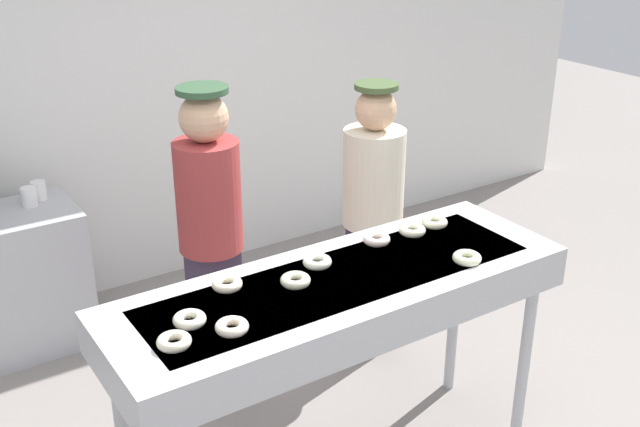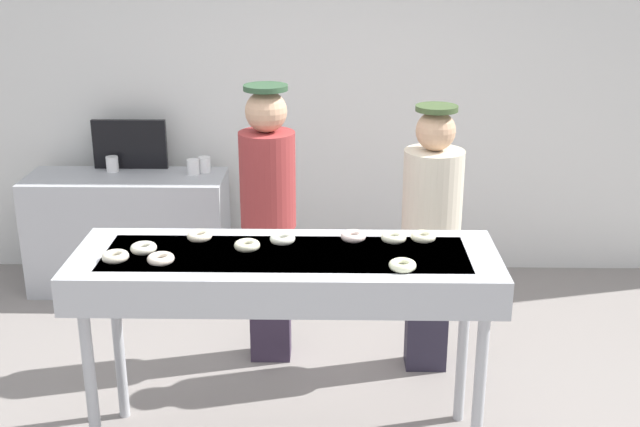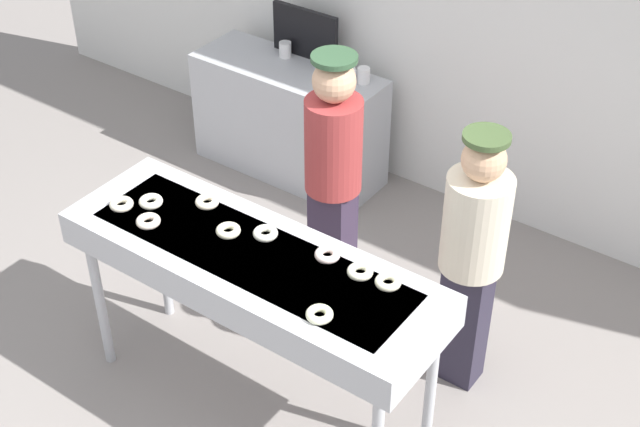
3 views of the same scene
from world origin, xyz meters
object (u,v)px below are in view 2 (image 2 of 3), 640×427
at_px(sugar_donut_8, 402,265).
at_px(paper_cup_2, 204,164).
at_px(worker_baker, 268,209).
at_px(sugar_donut_7, 115,256).
at_px(sugar_donut_2, 423,237).
at_px(sugar_donut_9, 353,236).
at_px(sugar_donut_0, 394,237).
at_px(prep_counter, 129,232).
at_px(paper_cup_0, 112,164).
at_px(sugar_donut_1, 144,248).
at_px(fryer_conveyor, 286,273).
at_px(sugar_donut_5, 161,259).
at_px(paper_cup_1, 193,167).
at_px(sugar_donut_4, 200,236).
at_px(menu_display, 130,144).
at_px(worker_assistant, 431,225).
at_px(sugar_donut_3, 282,239).
at_px(sugar_donut_6, 247,245).

relative_size(sugar_donut_8, paper_cup_2, 1.13).
xyz_separation_m(worker_baker, paper_cup_2, (-0.55, 1.16, -0.06)).
distance_m(sugar_donut_7, worker_baker, 1.20).
relative_size(sugar_donut_2, sugar_donut_9, 1.00).
height_order(sugar_donut_0, prep_counter, sugar_donut_0).
height_order(sugar_donut_7, paper_cup_0, sugar_donut_7).
height_order(sugar_donut_1, paper_cup_0, sugar_donut_1).
height_order(sugar_donut_2, worker_baker, worker_baker).
bearing_deg(sugar_donut_2, paper_cup_2, 125.97).
xyz_separation_m(fryer_conveyor, paper_cup_2, (-0.71, 2.08, -0.06)).
xyz_separation_m(sugar_donut_0, sugar_donut_5, (-1.08, -0.29, 0.00)).
distance_m(sugar_donut_0, paper_cup_1, 2.26).
relative_size(sugar_donut_0, prep_counter, 0.09).
height_order(sugar_donut_2, sugar_donut_8, same).
bearing_deg(worker_baker, sugar_donut_4, 68.79).
height_order(paper_cup_0, menu_display, menu_display).
relative_size(sugar_donut_5, worker_baker, 0.07).
relative_size(worker_baker, paper_cup_1, 15.38).
xyz_separation_m(worker_baker, worker_assistant, (0.94, -0.10, -0.05)).
bearing_deg(paper_cup_0, sugar_donut_4, -63.62).
distance_m(sugar_donut_0, worker_baker, 1.02).
distance_m(sugar_donut_3, sugar_donut_9, 0.35).
distance_m(sugar_donut_6, sugar_donut_7, 0.61).
bearing_deg(sugar_donut_4, menu_display, 112.59).
distance_m(sugar_donut_0, sugar_donut_2, 0.15).
distance_m(fryer_conveyor, sugar_donut_4, 0.48).
bearing_deg(paper_cup_2, sugar_donut_7, -91.89).
bearing_deg(sugar_donut_7, sugar_donut_0, 11.61).
bearing_deg(menu_display, sugar_donut_1, -74.75).
height_order(sugar_donut_2, sugar_donut_7, same).
bearing_deg(sugar_donut_4, sugar_donut_8, -20.12).
relative_size(worker_baker, menu_display, 3.15).
xyz_separation_m(prep_counter, menu_display, (0.00, 0.21, 0.61)).
relative_size(sugar_donut_1, paper_cup_2, 1.13).
distance_m(sugar_donut_1, sugar_donut_5, 0.17).
relative_size(sugar_donut_7, menu_display, 0.23).
xyz_separation_m(sugar_donut_0, sugar_donut_6, (-0.71, -0.12, 0.00)).
xyz_separation_m(worker_baker, paper_cup_0, (-1.22, 1.16, -0.06)).
bearing_deg(sugar_donut_9, sugar_donut_5, -160.99).
bearing_deg(sugar_donut_9, worker_assistant, 54.15).
xyz_separation_m(sugar_donut_0, paper_cup_0, (-1.90, 1.91, -0.17)).
relative_size(sugar_donut_9, menu_display, 0.23).
bearing_deg(sugar_donut_4, sugar_donut_7, -141.73).
bearing_deg(paper_cup_2, sugar_donut_8, -61.14).
bearing_deg(sugar_donut_0, sugar_donut_7, -168.39).
bearing_deg(paper_cup_2, menu_display, 171.22).
xyz_separation_m(sugar_donut_0, menu_display, (-1.78, 1.99, -0.05)).
bearing_deg(sugar_donut_3, paper_cup_2, 109.49).
relative_size(sugar_donut_0, paper_cup_1, 1.13).
relative_size(sugar_donut_1, sugar_donut_3, 1.00).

